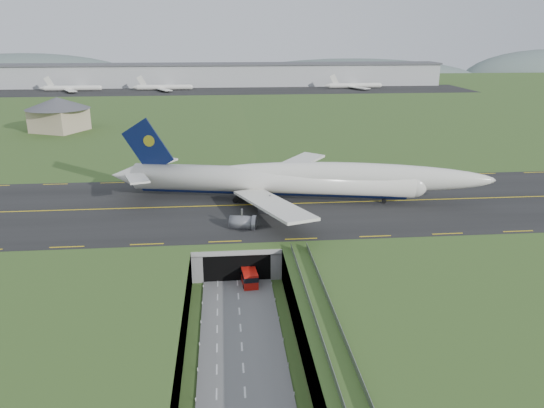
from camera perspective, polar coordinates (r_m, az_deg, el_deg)
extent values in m
plane|color=#375923|center=(88.89, -3.59, -10.60)|extent=(900.00, 900.00, 0.00)
cube|color=gray|center=(87.49, -3.63, -8.88)|extent=(800.00, 800.00, 6.00)
cube|color=slate|center=(82.34, -3.42, -13.04)|extent=(12.00, 75.00, 0.20)
cube|color=black|center=(116.85, -4.18, -0.17)|extent=(800.00, 44.00, 0.18)
cube|color=gray|center=(103.86, -4.00, -2.89)|extent=(16.00, 22.00, 1.00)
cube|color=gray|center=(104.90, -7.80, -4.28)|extent=(2.00, 22.00, 6.00)
cube|color=gray|center=(105.13, -0.14, -4.05)|extent=(2.00, 22.00, 6.00)
cube|color=black|center=(100.37, -3.88, -5.51)|extent=(12.00, 12.00, 5.00)
cube|color=#A8A8A3|center=(93.59, -3.82, -5.25)|extent=(17.00, 0.50, 0.80)
cube|color=#A8A8A3|center=(71.12, 5.96, -13.21)|extent=(3.00, 53.00, 0.50)
cube|color=gray|center=(70.49, 4.84, -12.77)|extent=(0.06, 53.00, 1.00)
cube|color=gray|center=(71.00, 7.12, -12.61)|extent=(0.06, 53.00, 1.00)
cylinder|color=#A8A8A3|center=(65.18, 7.56, -19.77)|extent=(0.90, 0.90, 5.60)
cylinder|color=#A8A8A3|center=(74.78, 5.51, -14.19)|extent=(0.90, 0.90, 5.60)
cylinder|color=#A8A8A3|center=(84.99, 4.01, -9.90)|extent=(0.90, 0.90, 5.60)
cylinder|color=silver|center=(119.16, -0.04, 2.61)|extent=(62.81, 18.52, 5.92)
sphere|color=silver|center=(119.92, 15.07, 2.08)|extent=(6.86, 6.86, 5.80)
cone|color=silver|center=(127.47, -15.54, 2.97)|extent=(7.48, 6.82, 5.62)
ellipsoid|color=silver|center=(118.19, 8.18, 2.96)|extent=(62.79, 18.08, 6.22)
ellipsoid|color=black|center=(119.59, 14.67, 2.43)|extent=(4.58, 3.38, 2.07)
cylinder|color=black|center=(119.79, -0.04, 1.55)|extent=(59.03, 14.52, 2.49)
cube|color=silver|center=(133.46, 1.46, 3.89)|extent=(23.27, 25.02, 2.49)
cube|color=silver|center=(131.53, -12.25, 4.31)|extent=(9.71, 10.50, 0.95)
cube|color=silver|center=(105.14, 0.06, -0.05)|extent=(14.87, 28.35, 2.49)
cube|color=silver|center=(118.89, -14.32, 2.70)|extent=(6.86, 10.94, 0.95)
cube|color=black|center=(123.79, -13.21, 6.03)|extent=(11.64, 2.92, 13.09)
cylinder|color=gold|center=(123.37, -13.05, 6.66)|extent=(2.67, 1.16, 2.59)
cylinder|color=slate|center=(128.53, 0.69, 2.01)|extent=(5.33, 3.96, 3.05)
cylinder|color=slate|center=(138.30, -0.71, 3.18)|extent=(5.33, 3.96, 3.05)
cylinder|color=slate|center=(111.84, -0.21, -0.47)|extent=(5.33, 3.96, 3.05)
cylinder|color=slate|center=(103.36, -3.23, -2.09)|extent=(5.33, 3.96, 3.05)
cylinder|color=black|center=(120.27, 11.96, 0.31)|extent=(1.09, 0.66, 1.02)
cube|color=black|center=(120.80, -2.01, 0.85)|extent=(6.75, 7.46, 1.30)
cube|color=red|center=(94.66, -2.52, -7.65)|extent=(3.08, 6.87, 2.67)
cube|color=black|center=(94.43, -2.53, -7.36)|extent=(3.14, 6.96, 0.89)
cube|color=black|center=(95.15, -2.51, -8.26)|extent=(2.86, 6.41, 0.44)
cylinder|color=black|center=(93.02, -3.03, -8.87)|extent=(0.38, 0.83, 0.80)
cylinder|color=black|center=(96.97, -3.38, -7.69)|extent=(0.38, 0.83, 0.80)
cylinder|color=black|center=(93.30, -1.61, -8.76)|extent=(0.38, 0.83, 0.80)
cylinder|color=black|center=(97.24, -2.02, -7.60)|extent=(0.38, 0.83, 0.80)
cube|color=tan|center=(219.92, -21.91, 8.37)|extent=(21.50, 21.50, 8.65)
cone|color=#4C4C51|center=(219.06, -22.11, 10.04)|extent=(31.54, 31.54, 4.32)
cube|color=#B2B2B2|center=(379.10, -5.17, 13.63)|extent=(300.00, 22.00, 15.00)
cube|color=#4C4C51|center=(378.59, -5.21, 14.77)|extent=(302.00, 24.00, 1.20)
cube|color=black|center=(349.88, -5.10, 12.06)|extent=(320.00, 50.00, 0.08)
cylinder|color=silver|center=(367.09, -20.68, 11.60)|extent=(34.00, 3.20, 3.20)
cylinder|color=silver|center=(356.60, -11.54, 12.21)|extent=(34.00, 3.20, 3.20)
cylinder|color=silver|center=(365.42, 8.88, 12.49)|extent=(34.00, 3.20, 3.20)
ellipsoid|color=#546563|center=(540.36, -25.08, 11.51)|extent=(220.00, 77.00, 56.00)
ellipsoid|color=#546563|center=(524.43, 8.35, 12.83)|extent=(260.00, 91.00, 44.00)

